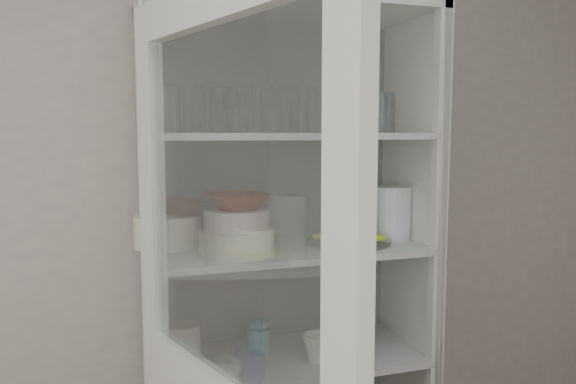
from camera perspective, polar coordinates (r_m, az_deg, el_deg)
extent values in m
cube|color=#A8A19B|center=(2.16, -6.92, -3.62)|extent=(3.60, 0.02, 2.60)
cube|color=beige|center=(1.97, -13.88, -12.25)|extent=(0.03, 0.45, 2.10)
cube|color=beige|center=(2.25, 12.03, -9.87)|extent=(0.03, 0.45, 2.10)
cube|color=slate|center=(2.25, -1.68, -9.73)|extent=(1.00, 0.03, 2.10)
cube|color=beige|center=(2.01, 0.00, 18.25)|extent=(1.00, 0.45, 0.03)
cube|color=silver|center=(2.11, 0.13, -16.57)|extent=(0.94, 0.42, 0.02)
cube|color=silver|center=(1.99, 0.13, -5.88)|extent=(0.94, 0.42, 0.02)
cube|color=silver|center=(1.95, 0.14, 5.72)|extent=(0.94, 0.42, 0.02)
cube|color=beige|center=(1.61, -13.63, 0.11)|extent=(0.07, 0.10, 0.80)
cube|color=beige|center=(0.92, 6.11, -4.17)|extent=(0.07, 0.10, 0.80)
cube|color=silver|center=(1.25, -6.48, -1.47)|extent=(0.24, 0.69, 0.78)
cylinder|color=silver|center=(1.75, -11.67, 8.00)|extent=(0.08, 0.08, 0.13)
cylinder|color=silver|center=(1.78, -7.75, 8.03)|extent=(0.08, 0.08, 0.13)
cylinder|color=silver|center=(1.83, -1.76, 8.14)|extent=(0.07, 0.07, 0.13)
cylinder|color=silver|center=(1.86, 1.22, 8.37)|extent=(0.09, 0.09, 0.15)
cylinder|color=silver|center=(1.85, 2.76, 8.14)|extent=(0.07, 0.07, 0.14)
cylinder|color=silver|center=(1.94, 9.92, 7.89)|extent=(0.07, 0.07, 0.13)
cylinder|color=silver|center=(1.96, 9.77, 7.99)|extent=(0.09, 0.09, 0.14)
cylinder|color=silver|center=(1.85, -11.62, 8.21)|extent=(0.10, 0.10, 0.15)
cylinder|color=silver|center=(1.88, -5.15, 8.30)|extent=(0.10, 0.10, 0.15)
cylinder|color=silver|center=(1.87, -6.67, 8.23)|extent=(0.09, 0.09, 0.15)
cylinder|color=silver|center=(1.96, 2.41, 8.06)|extent=(0.09, 0.09, 0.14)
cylinder|color=silver|center=(2.01, 5.46, 8.11)|extent=(0.09, 0.09, 0.15)
cylinder|color=white|center=(1.86, -5.19, -5.06)|extent=(0.25, 0.25, 0.08)
cylinder|color=white|center=(2.03, -12.22, -3.86)|extent=(0.23, 0.23, 0.11)
cylinder|color=silver|center=(1.85, -5.21, -2.77)|extent=(0.24, 0.24, 0.07)
imported|color=maroon|center=(1.84, -5.23, -0.95)|extent=(0.24, 0.24, 0.05)
cylinder|color=silver|center=(2.06, 6.19, -4.97)|extent=(0.38, 0.38, 0.02)
cube|color=#F8F72A|center=(2.05, 6.20, -4.55)|extent=(0.24, 0.24, 0.01)
cylinder|color=white|center=(2.05, 6.21, -3.42)|extent=(0.18, 0.18, 0.07)
cylinder|color=silver|center=(2.15, 10.44, -2.08)|extent=(0.15, 0.15, 0.20)
imported|color=navy|center=(2.12, 6.20, -14.63)|extent=(0.15, 0.15, 0.10)
imported|color=teal|center=(2.22, 6.12, -13.63)|extent=(0.15, 0.15, 0.11)
imported|color=white|center=(2.04, 3.07, -15.56)|extent=(0.13, 0.13, 0.10)
cylinder|color=teal|center=(2.13, -2.98, -14.74)|extent=(0.09, 0.09, 0.09)
ellipsoid|color=teal|center=(2.12, -2.99, -13.43)|extent=(0.09, 0.09, 0.02)
cylinder|color=#B9B8BE|center=(2.00, -7.81, -16.99)|extent=(0.10, 0.10, 0.04)
cylinder|color=white|center=(2.06, -10.52, -14.88)|extent=(0.13, 0.13, 0.14)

